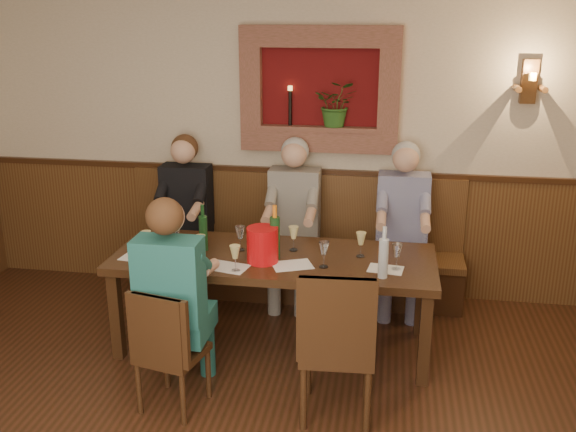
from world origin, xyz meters
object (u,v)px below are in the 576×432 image
object	(u,v)px
dining_table	(274,265)
person_chair_front	(176,317)
spittoon_bucket	(263,245)
water_bottle	(383,257)
person_bench_left	(185,230)
chair_near_left	(172,373)
person_bench_mid	(293,236)
person_bench_right	(401,242)
wine_bottle_green_b	(203,232)
bench	(293,261)
wine_bottle_green_a	(275,237)
chair_near_right	(337,373)

from	to	relation	value
dining_table	person_chair_front	bearing A→B (deg)	-123.02
spittoon_bucket	water_bottle	world-z (taller)	water_bottle
person_bench_left	dining_table	bearing A→B (deg)	-40.86
chair_near_left	person_chair_front	xyz separation A→B (m)	(0.00, 0.13, 0.34)
chair_near_left	person_bench_mid	world-z (taller)	person_bench_mid
dining_table	person_bench_mid	size ratio (longest dim) A/B	1.64
person_bench_right	wine_bottle_green_b	world-z (taller)	person_bench_right
bench	person_bench_left	size ratio (longest dim) A/B	2.05
spittoon_bucket	wine_bottle_green_b	bearing A→B (deg)	161.94
wine_bottle_green_b	spittoon_bucket	bearing A→B (deg)	-18.06
person_bench_mid	dining_table	bearing A→B (deg)	-91.15
person_chair_front	spittoon_bucket	distance (m)	0.84
person_chair_front	person_bench_left	bearing A→B (deg)	105.96
wine_bottle_green_b	chair_near_left	bearing A→B (deg)	-87.65
person_bench_mid	wine_bottle_green_a	xyz separation A→B (m)	(0.00, -0.89, 0.31)
person_chair_front	wine_bottle_green_b	xyz separation A→B (m)	(-0.04, 0.80, 0.30)
chair_near_right	person_bench_left	bearing A→B (deg)	129.34
bench	chair_near_left	bearing A→B (deg)	-105.38
person_bench_right	wine_bottle_green_b	bearing A→B (deg)	-151.69
wine_bottle_green_b	wine_bottle_green_a	bearing A→B (deg)	-7.95
bench	person_chair_front	distance (m)	1.81
chair_near_left	person_chair_front	world-z (taller)	person_chair_front
wine_bottle_green_b	person_bench_left	bearing A→B (deg)	117.39
person_bench_left	water_bottle	world-z (taller)	person_bench_left
chair_near_right	spittoon_bucket	distance (m)	1.09
person_bench_right	wine_bottle_green_a	xyz separation A→B (m)	(-0.93, -0.89, 0.31)
chair_near_right	water_bottle	bearing A→B (deg)	61.49
dining_table	person_bench_right	size ratio (longest dim) A/B	1.64
dining_table	person_chair_front	world-z (taller)	person_chair_front
bench	chair_near_left	size ratio (longest dim) A/B	3.47
person_bench_mid	person_bench_right	xyz separation A→B (m)	(0.94, 0.00, -0.00)
dining_table	bench	bearing A→B (deg)	90.00
person_chair_front	person_bench_mid	bearing A→B (deg)	72.07
wine_bottle_green_a	water_bottle	bearing A→B (deg)	-16.09
person_bench_mid	wine_bottle_green_b	xyz separation A→B (m)	(-0.56, -0.81, 0.29)
dining_table	spittoon_bucket	distance (m)	0.25
dining_table	bench	size ratio (longest dim) A/B	0.80
chair_near_right	spittoon_bucket	size ratio (longest dim) A/B	3.98
spittoon_bucket	person_bench_left	bearing A→B (deg)	133.19
bench	dining_table	bearing A→B (deg)	-90.00
bench	wine_bottle_green_a	distance (m)	1.16
chair_near_left	water_bottle	world-z (taller)	water_bottle
bench	wine_bottle_green_a	size ratio (longest dim) A/B	7.34
chair_near_left	wine_bottle_green_a	size ratio (longest dim) A/B	2.11
water_bottle	person_bench_mid	bearing A→B (deg)	125.46
person_bench_right	wine_bottle_green_a	world-z (taller)	person_bench_right
person_bench_mid	spittoon_bucket	xyz separation A→B (m)	(-0.07, -0.97, 0.27)
chair_near_left	wine_bottle_green_b	distance (m)	1.14
wine_bottle_green_a	chair_near_left	bearing A→B (deg)	-121.67
person_bench_right	water_bottle	distance (m)	1.16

